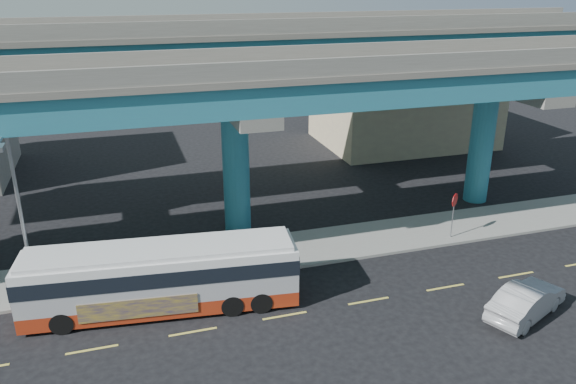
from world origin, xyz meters
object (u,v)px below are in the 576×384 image
object	(u,v)px
street_lamp	(15,198)
stop_sign	(454,206)
transit_bus	(162,275)
sedan	(526,301)

from	to	relation	value
street_lamp	stop_sign	distance (m)	21.79
street_lamp	stop_sign	size ratio (longest dim) A/B	3.04
transit_bus	stop_sign	size ratio (longest dim) A/B	4.53
sedan	transit_bus	bearing A→B (deg)	46.47
street_lamp	stop_sign	bearing A→B (deg)	1.99
sedan	stop_sign	size ratio (longest dim) A/B	1.77
transit_bus	sedan	size ratio (longest dim) A/B	2.56
transit_bus	sedan	world-z (taller)	transit_bus
sedan	stop_sign	xyz separation A→B (m)	(1.12, 7.55, 1.34)
transit_bus	street_lamp	xyz separation A→B (m)	(-5.48, 1.56, 3.70)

